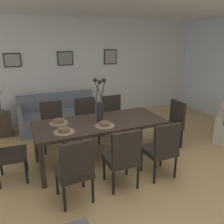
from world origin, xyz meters
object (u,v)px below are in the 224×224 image
object	(u,v)px
dining_chair_mid_right	(114,115)
bowl_near_left	(64,130)
dining_table	(100,125)
dining_chair_near_left	(75,168)
side_table	(3,124)
sofa	(59,117)
framed_picture_center	(65,58)
framed_picture_right	(110,57)
centerpiece_vase	(100,106)
bowl_near_right	(59,121)
dining_chair_mid_left	(162,147)
dining_chair_far_right	(86,118)
dining_chair_head_east	(172,122)
dining_chair_head_west	(5,150)
dining_chair_far_left	(123,156)
bowl_far_left	(105,123)
framed_picture_left	(12,60)
dining_chair_near_right	(53,123)

from	to	relation	value
dining_chair_mid_right	bowl_near_left	world-z (taller)	dining_chair_mid_right
dining_table	dining_chair_near_left	size ratio (longest dim) A/B	2.39
side_table	dining_chair_mid_right	bearing A→B (deg)	-25.61
sofa	side_table	size ratio (longest dim) A/B	3.59
framed_picture_center	framed_picture_right	xyz separation A→B (m)	(1.24, -0.00, 0.00)
centerpiece_vase	bowl_near_right	xyz separation A→B (m)	(-0.66, 0.21, -0.24)
dining_chair_mid_left	dining_chair_mid_right	world-z (taller)	same
sofa	dining_chair_far_right	bearing A→B (deg)	-68.94
dining_chair_near_left	dining_chair_far_right	size ratio (longest dim) A/B	1.00
dining_chair_head_east	dining_chair_head_west	bearing A→B (deg)	-179.45
dining_chair_far_left	bowl_near_right	size ratio (longest dim) A/B	5.41
dining_chair_near_left	dining_chair_far_left	distance (m)	0.71
bowl_near_left	sofa	xyz separation A→B (m)	(0.30, 2.11, -0.50)
dining_chair_mid_left	bowl_far_left	distance (m)	0.98
dining_chair_far_left	bowl_near_right	distance (m)	1.30
dining_chair_head_east	sofa	distance (m)	2.67
centerpiece_vase	framed_picture_right	xyz separation A→B (m)	(1.24, 2.49, 0.58)
dining_chair_near_left	bowl_far_left	distance (m)	1.01
framed_picture_center	framed_picture_right	distance (m)	1.24
dining_chair_far_right	framed_picture_left	world-z (taller)	framed_picture_left
dining_chair_head_west	dining_chair_head_east	bearing A→B (deg)	0.55
bowl_near_left	dining_chair_mid_left	bearing A→B (deg)	-25.57
dining_table	dining_chair_head_east	size ratio (longest dim) A/B	2.39
dining_chair_mid_right	bowl_near_left	bearing A→B (deg)	-140.39
dining_chair_head_west	side_table	size ratio (longest dim) A/B	1.77
dining_chair_far_left	bowl_far_left	distance (m)	0.70
bowl_near_right	sofa	size ratio (longest dim) A/B	0.09
bowl_near_left	dining_chair_head_west	bearing A→B (deg)	166.52
bowl_near_right	dining_chair_near_left	bearing A→B (deg)	-91.24
dining_table	framed_picture_center	size ratio (longest dim) A/B	5.52
dining_chair_mid_left	framed_picture_right	xyz separation A→B (m)	(0.55, 3.35, 1.09)
dining_chair_head_west	framed_picture_center	xyz separation A→B (m)	(1.52, 2.50, 1.09)
dining_chair_mid_left	dining_chair_mid_right	distance (m)	1.71
framed_picture_center	framed_picture_right	size ratio (longest dim) A/B	1.01
dining_chair_far_right	framed_picture_left	bearing A→B (deg)	128.53
dining_table	framed_picture_right	world-z (taller)	framed_picture_right
dining_chair_far_right	bowl_near_left	distance (m)	1.34
dining_chair_far_right	dining_chair_mid_right	distance (m)	0.61
bowl_far_left	framed_picture_right	distance (m)	3.09
dining_table	dining_chair_near_left	world-z (taller)	dining_chair_near_left
dining_chair_head_west	dining_chair_mid_left	bearing A→B (deg)	-21.08
dining_chair_far_left	dining_chair_head_east	world-z (taller)	same
framed_picture_right	bowl_near_left	bearing A→B (deg)	-125.06
dining_chair_far_left	sofa	xyz separation A→B (m)	(-0.38, 2.76, -0.23)
dining_chair_head_west	centerpiece_vase	world-z (taller)	centerpiece_vase
dining_chair_near_right	dining_chair_far_left	bearing A→B (deg)	-68.07
bowl_near_left	sofa	size ratio (longest dim) A/B	0.09
dining_chair_near_left	framed_picture_center	world-z (taller)	framed_picture_center
dining_chair_mid_right	centerpiece_vase	bearing A→B (deg)	-126.43
bowl_near_left	side_table	bearing A→B (deg)	113.76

